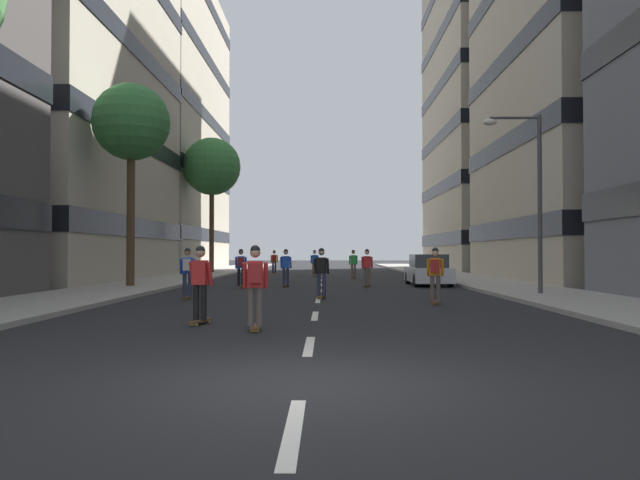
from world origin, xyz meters
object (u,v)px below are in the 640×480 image
at_px(streetlamp_right, 530,183).
at_px(skater_5, 321,270).
at_px(skater_9, 241,266).
at_px(street_tree_near, 212,167).
at_px(skater_6, 435,272).
at_px(parked_car_near, 428,271).
at_px(skater_3, 367,266).
at_px(skater_0, 315,262).
at_px(skater_7, 353,263).
at_px(street_tree_far, 131,124).
at_px(skater_4, 200,281).
at_px(skater_2, 274,260).
at_px(skater_1, 255,282).
at_px(skater_10, 286,266).
at_px(skater_8, 187,270).

height_order(streetlamp_right, skater_5, streetlamp_right).
bearing_deg(skater_9, street_tree_near, 104.78).
bearing_deg(street_tree_near, skater_6, -65.68).
bearing_deg(parked_car_near, skater_3, -155.52).
xyz_separation_m(skater_6, skater_9, (-7.34, 8.63, 0.00)).
bearing_deg(skater_0, skater_5, -88.10).
height_order(skater_5, skater_9, same).
height_order(skater_5, skater_7, same).
relative_size(street_tree_far, skater_4, 5.08).
bearing_deg(skater_2, skater_1, -85.71).
distance_m(streetlamp_right, skater_6, 5.93).
bearing_deg(skater_4, skater_5, 70.75).
xyz_separation_m(street_tree_near, skater_4, (5.90, -32.34, -7.11)).
distance_m(street_tree_far, skater_6, 15.83).
bearing_deg(skater_5, skater_0, 91.90).
bearing_deg(skater_4, street_tree_near, 100.33).
height_order(skater_2, skater_4, same).
xyz_separation_m(skater_2, skater_9, (-0.01, -17.37, 0.00)).
relative_size(street_tree_near, skater_2, 5.73).
bearing_deg(skater_10, skater_2, 96.85).
height_order(skater_1, skater_6, same).
relative_size(streetlamp_right, skater_7, 3.65).
bearing_deg(skater_6, skater_8, 167.77).
distance_m(streetlamp_right, skater_4, 13.69).
distance_m(street_tree_near, skater_1, 34.93).
relative_size(skater_7, skater_10, 1.00).
xyz_separation_m(skater_0, skater_10, (-1.10, -12.22, 0.00)).
relative_size(streetlamp_right, skater_9, 3.65).
bearing_deg(skater_3, skater_0, 102.45).
bearing_deg(skater_9, parked_car_near, 13.55).
distance_m(skater_4, skater_6, 8.29).
distance_m(skater_0, skater_6, 22.05).
relative_size(parked_car_near, skater_0, 2.47).
relative_size(streetlamp_right, skater_5, 3.65).
height_order(parked_car_near, skater_8, skater_8).
bearing_deg(street_tree_far, skater_10, 12.73).
distance_m(street_tree_near, skater_4, 33.64).
bearing_deg(skater_2, skater_7, -52.81).
relative_size(skater_1, skater_6, 1.00).
bearing_deg(street_tree_near, skater_0, -33.68).
distance_m(skater_0, skater_10, 12.27).
xyz_separation_m(parked_car_near, street_tree_far, (-13.73, -2.90, 6.68)).
relative_size(skater_3, skater_7, 1.00).
relative_size(skater_6, skater_7, 1.00).
xyz_separation_m(skater_1, skater_9, (-2.45, 15.14, 0.00)).
height_order(skater_2, skater_9, same).
xyz_separation_m(skater_8, skater_10, (2.88, 7.63, -0.03)).
xyz_separation_m(skater_1, skater_6, (4.89, 6.51, 0.00)).
distance_m(street_tree_near, streetlamp_right, 29.08).
bearing_deg(skater_7, skater_8, -110.91).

